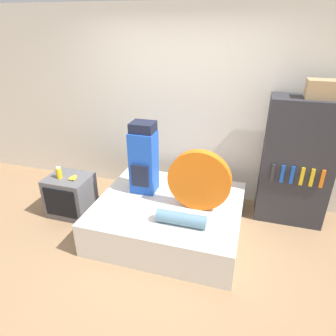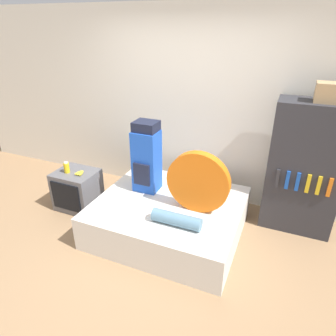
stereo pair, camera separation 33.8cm
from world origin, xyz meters
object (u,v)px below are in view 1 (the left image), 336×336
at_px(tent_bag, 199,181).
at_px(television, 71,195).
at_px(sleeping_roll, 181,219).
at_px(backpack, 144,159).
at_px(bookshelf, 296,162).
at_px(cardboard_box, 323,89).
at_px(canister, 59,173).

relative_size(tent_bag, television, 1.28).
height_order(tent_bag, sleeping_roll, tent_bag).
height_order(backpack, bookshelf, bookshelf).
relative_size(backpack, television, 1.61).
bearing_deg(cardboard_box, backpack, -164.19).
distance_m(backpack, cardboard_box, 2.16).
bearing_deg(backpack, sleeping_roll, -42.44).
relative_size(sleeping_roll, bookshelf, 0.34).
xyz_separation_m(sleeping_roll, television, (-1.63, 0.40, -0.22)).
bearing_deg(television, tent_bag, -1.02).
height_order(tent_bag, canister, tent_bag).
height_order(sleeping_roll, television, sleeping_roll).
distance_m(backpack, television, 1.17).
height_order(bookshelf, cardboard_box, cardboard_box).
relative_size(sleeping_roll, television, 0.97).
distance_m(tent_bag, canister, 1.83).
xyz_separation_m(bookshelf, cardboard_box, (0.11, -0.02, 0.90)).
bearing_deg(backpack, television, -170.05).
bearing_deg(sleeping_roll, backpack, 137.56).
bearing_deg(bookshelf, sleeping_roll, -136.12).
bearing_deg(tent_bag, bookshelf, 35.58).
bearing_deg(canister, bookshelf, 15.02).
distance_m(backpack, canister, 1.14).
height_order(television, bookshelf, bookshelf).
relative_size(backpack, sleeping_roll, 1.66).
bearing_deg(cardboard_box, canister, -165.78).
bearing_deg(television, bookshelf, 14.64).
height_order(sleeping_roll, bookshelf, bookshelf).
xyz_separation_m(sleeping_roll, canister, (-1.72, 0.35, 0.12)).
xyz_separation_m(backpack, bookshelf, (1.80, 0.56, -0.06)).
bearing_deg(tent_bag, canister, -179.61).
xyz_separation_m(television, canister, (-0.09, -0.04, 0.34)).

